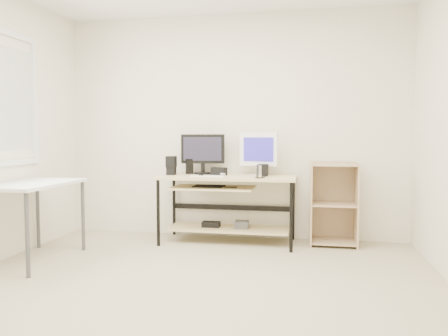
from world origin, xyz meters
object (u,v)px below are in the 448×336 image
side_table (32,191)px  audio_controller (189,166)px  shelf_unit (333,203)px  black_monitor (203,151)px  desk (225,195)px  white_imac (259,151)px

side_table → audio_controller: bearing=44.8°
side_table → shelf_unit: size_ratio=1.11×
shelf_unit → audio_controller: (-1.63, -0.02, 0.39)m
side_table → black_monitor: 1.86m
side_table → shelf_unit: bearing=23.3°
desk → white_imac: white_imac is taller
black_monitor → white_imac: 0.65m
black_monitor → white_imac: white_imac is taller
side_table → audio_controller: audio_controller is taller
desk → shelf_unit: shelf_unit is taller
white_imac → audio_controller: (-0.80, -0.02, -0.19)m
shelf_unit → audio_controller: audio_controller is taller
shelf_unit → white_imac: (-0.83, -0.01, 0.57)m
desk → audio_controller: size_ratio=8.50×
shelf_unit → black_monitor: 1.58m
black_monitor → audio_controller: (-0.15, -0.03, -0.17)m
side_table → shelf_unit: (2.83, 1.22, -0.22)m
side_table → audio_controller: 1.70m
desk → black_monitor: black_monitor is taller
side_table → white_imac: white_imac is taller
side_table → desk: bearing=32.7°
shelf_unit → desk: bearing=-172.2°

